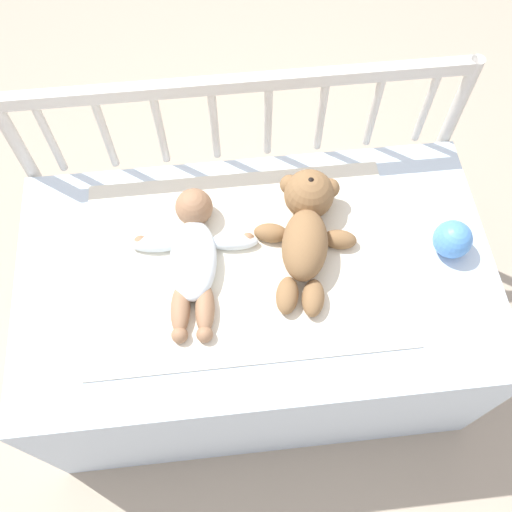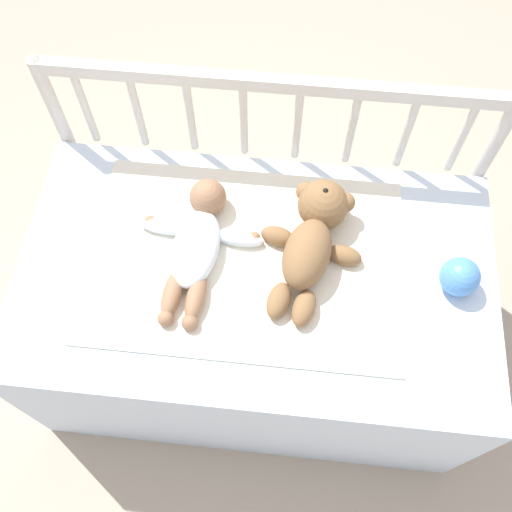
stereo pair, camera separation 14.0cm
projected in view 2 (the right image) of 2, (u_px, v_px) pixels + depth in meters
ground_plane at (256, 343)px, 1.92m from camera, size 12.00×12.00×0.00m
crib_mattress at (256, 311)px, 1.69m from camera, size 1.22×0.71×0.54m
crib_rail at (270, 142)px, 1.58m from camera, size 1.22×0.04×0.83m
blanket at (245, 259)px, 1.46m from camera, size 0.80×0.55×0.01m
teddy_bear at (313, 236)px, 1.43m from camera, size 0.27×0.40×0.13m
baby at (197, 242)px, 1.44m from camera, size 0.33×0.41×0.10m
toy_ball at (460, 277)px, 1.38m from camera, size 0.10×0.10×0.10m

